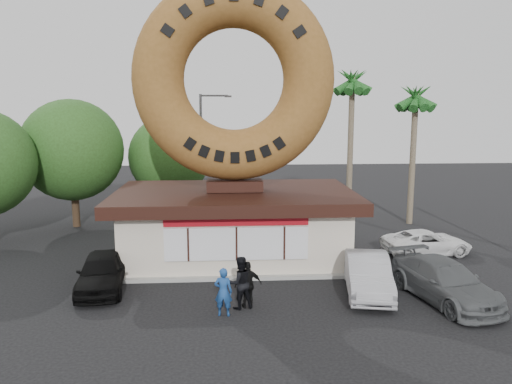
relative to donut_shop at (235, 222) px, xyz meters
The scene contains 15 objects.
ground 6.24m from the donut_shop, 90.00° to the right, with size 90.00×90.00×0.00m, color black.
donut_shop is the anchor object (origin of this frame).
giant_donut 6.63m from the donut_shop, 90.00° to the left, with size 9.19×9.19×2.34m, color brown.
tree_west 12.15m from the donut_shop, 143.55° to the left, with size 6.00×6.00×7.65m.
tree_mid 10.12m from the donut_shop, 113.92° to the left, with size 5.20×5.20×6.63m.
palm_near 12.83m from the donut_shop, 46.90° to the left, with size 2.60×2.60×9.75m.
palm_far 14.00m from the donut_shop, 30.64° to the left, with size 2.60×2.60×8.75m.
street_lamp 10.54m from the donut_shop, 100.50° to the left, with size 2.11×0.20×8.00m.
person_left 6.78m from the donut_shop, 94.67° to the right, with size 0.63×0.41×1.72m, color navy.
person_center 6.14m from the donut_shop, 89.54° to the right, with size 0.94×0.73×1.93m, color black.
person_right 6.11m from the donut_shop, 86.73° to the right, with size 1.01×0.42×1.72m, color black.
car_black 6.71m from the donut_shop, 144.13° to the right, with size 1.73×4.30×1.47m, color black.
car_silver 7.10m from the donut_shop, 43.86° to the right, with size 1.59×4.57×1.51m, color #A3A2A7.
car_grey 9.72m from the donut_shop, 37.05° to the right, with size 2.08×5.13×1.49m, color #5A5D5F.
car_white 9.50m from the donut_shop, ahead, with size 2.00×4.33×1.20m, color white.
Camera 1 is at (-0.44, -17.17, 7.19)m, focal length 35.00 mm.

